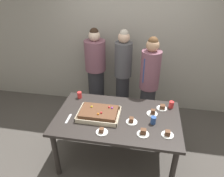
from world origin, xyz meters
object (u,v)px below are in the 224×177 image
object	(u,v)px
cake_server_utensil	(68,119)
person_serving_front	(96,72)
party_table	(117,122)
plated_slice_center_front	(132,121)
plated_slice_near_left	(153,113)
person_striped_tie_right	(123,74)
plated_slice_near_right	(168,134)
plated_slice_far_right	(102,131)
drink_cup_far_end	(80,95)
drink_cup_nearest	(171,105)
sheet_cake	(99,113)
person_green_shirt_behind	(149,84)
drink_cup_middle	(153,120)
plated_slice_center_back	(162,108)
plated_slice_far_left	(143,133)

from	to	relation	value
cake_server_utensil	person_serving_front	size ratio (longest dim) A/B	0.12
party_table	person_serving_front	distance (m)	1.35
plated_slice_center_front	plated_slice_near_left	bearing A→B (deg)	40.13
person_striped_tie_right	plated_slice_near_right	bearing A→B (deg)	36.09
plated_slice_near_right	plated_slice_far_right	size ratio (longest dim) A/B	1.00
plated_slice_center_front	party_table	bearing A→B (deg)	157.68
drink_cup_far_end	drink_cup_nearest	bearing A→B (deg)	-0.95
sheet_cake	person_striped_tie_right	size ratio (longest dim) A/B	0.34
plated_slice_near_left	person_green_shirt_behind	distance (m)	0.70
cake_server_utensil	person_striped_tie_right	bearing A→B (deg)	66.60
cake_server_utensil	person_green_shirt_behind	xyz separation A→B (m)	(1.04, 1.00, 0.09)
drink_cup_middle	person_striped_tie_right	xyz separation A→B (m)	(-0.56, 1.20, 0.05)
drink_cup_middle	plated_slice_near_right	bearing A→B (deg)	-49.48
person_green_shirt_behind	plated_slice_center_front	bearing A→B (deg)	24.83
plated_slice_center_front	drink_cup_far_end	size ratio (longest dim) A/B	1.50
plated_slice_center_front	person_striped_tie_right	xyz separation A→B (m)	(-0.28, 1.22, 0.08)
plated_slice_center_back	drink_cup_far_end	world-z (taller)	drink_cup_far_end
party_table	person_striped_tie_right	xyz separation A→B (m)	(-0.08, 1.14, 0.19)
plated_slice_far_left	drink_cup_far_end	world-z (taller)	drink_cup_far_end
cake_server_utensil	person_green_shirt_behind	distance (m)	1.45
drink_cup_far_end	person_striped_tie_right	xyz separation A→B (m)	(0.58, 0.76, 0.05)
plated_slice_far_right	drink_cup_middle	xyz separation A→B (m)	(0.62, 0.29, 0.03)
drink_cup_far_end	plated_slice_far_right	bearing A→B (deg)	-54.72
person_green_shirt_behind	sheet_cake	bearing A→B (deg)	0.01
plated_slice_center_front	plated_slice_far_right	bearing A→B (deg)	-142.38
person_serving_front	plated_slice_center_front	bearing A→B (deg)	16.12
plated_slice_near_right	plated_slice_far_left	distance (m)	0.29
party_table	plated_slice_far_left	xyz separation A→B (m)	(0.36, -0.29, 0.11)
person_serving_front	plated_slice_far_left	bearing A→B (deg)	17.03
plated_slice_center_front	person_green_shirt_behind	size ratio (longest dim) A/B	0.09
sheet_cake	plated_slice_near_left	xyz separation A→B (m)	(0.72, 0.17, -0.02)
plated_slice_center_front	drink_cup_nearest	size ratio (longest dim) A/B	1.50
plated_slice_center_front	sheet_cake	bearing A→B (deg)	172.90
plated_slice_near_left	person_green_shirt_behind	bearing A→B (deg)	96.00
plated_slice_far_right	person_serving_front	xyz separation A→B (m)	(-0.46, 1.55, 0.05)
person_green_shirt_behind	person_serving_front	bearing A→B (deg)	-73.30
party_table	sheet_cake	xyz separation A→B (m)	(-0.25, -0.03, 0.13)
plated_slice_near_right	cake_server_utensil	bearing A→B (deg)	175.83
plated_slice_center_front	person_serving_front	xyz separation A→B (m)	(-0.80, 1.29, 0.05)
plated_slice_near_left	cake_server_utensil	size ratio (longest dim) A/B	0.75
person_serving_front	person_green_shirt_behind	bearing A→B (deg)	54.19
plated_slice_center_back	person_green_shirt_behind	distance (m)	0.59
drink_cup_far_end	sheet_cake	bearing A→B (deg)	-45.21
drink_cup_middle	drink_cup_far_end	xyz separation A→B (m)	(-1.13, 0.43, 0.00)
plated_slice_near_right	person_green_shirt_behind	xyz separation A→B (m)	(-0.26, 1.10, 0.07)
plated_slice_far_left	person_green_shirt_behind	xyz separation A→B (m)	(0.03, 1.13, 0.07)
drink_cup_nearest	drink_cup_far_end	xyz separation A→B (m)	(-1.38, 0.02, 0.00)
plated_slice_near_left	plated_slice_center_back	distance (m)	0.20
plated_slice_far_right	person_serving_front	bearing A→B (deg)	106.43
plated_slice_far_left	person_green_shirt_behind	distance (m)	1.13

